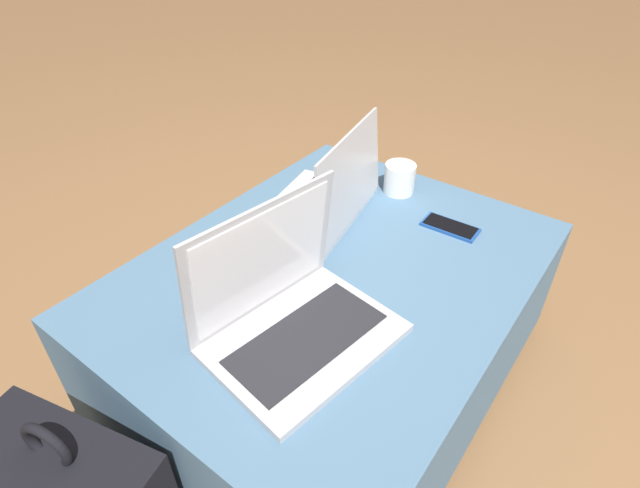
{
  "coord_description": "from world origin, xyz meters",
  "views": [
    {
      "loc": [
        -0.74,
        -0.51,
        1.13
      ],
      "look_at": [
        -0.04,
        0.01,
        0.48
      ],
      "focal_mm": 28.0,
      "sensor_mm": 36.0,
      "label": 1
    }
  ],
  "objects": [
    {
      "name": "ground_plane",
      "position": [
        0.0,
        0.0,
        0.0
      ],
      "size": [
        14.0,
        14.0,
        0.0
      ],
      "primitive_type": "plane",
      "color": "olive"
    },
    {
      "name": "ottoman",
      "position": [
        0.0,
        0.0,
        0.2
      ],
      "size": [
        1.02,
        0.8,
        0.4
      ],
      "color": "#2A3D4E",
      "rests_on": "ground_plane"
    },
    {
      "name": "laptop_near",
      "position": [
        -0.22,
        -0.05,
        0.45
      ],
      "size": [
        0.39,
        0.31,
        0.27
      ],
      "rotation": [
        0.0,
        0.0,
        -0.15
      ],
      "color": "#B7B7BC",
      "rests_on": "ottoman"
    },
    {
      "name": "laptop_far",
      "position": [
        0.16,
        0.14,
        0.45
      ],
      "size": [
        0.4,
        0.3,
        0.25
      ],
      "rotation": [
        0.0,
        0.0,
        3.34
      ],
      "color": "silver",
      "rests_on": "ottoman"
    },
    {
      "name": "cell_phone",
      "position": [
        0.3,
        -0.15,
        0.4
      ],
      "size": [
        0.07,
        0.14,
        0.01
      ],
      "rotation": [
        0.0,
        0.0,
        0.03
      ],
      "color": "#1E4C9E",
      "rests_on": "ottoman"
    },
    {
      "name": "coffee_mug",
      "position": [
        0.39,
        0.05,
        0.44
      ],
      "size": [
        0.12,
        0.09,
        0.09
      ],
      "color": "white",
      "rests_on": "ottoman"
    }
  ]
}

